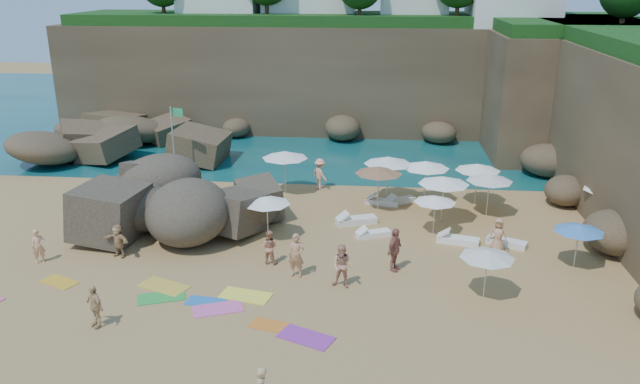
# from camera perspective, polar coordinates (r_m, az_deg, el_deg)

# --- Properties ---
(ground) EXTENTS (120.00, 120.00, 0.00)m
(ground) POSITION_cam_1_polar(r_m,az_deg,el_deg) (27.19, -4.82, -5.93)
(ground) COLOR tan
(ground) RESTS_ON ground
(seawater) EXTENTS (120.00, 120.00, 0.00)m
(seawater) POSITION_cam_1_polar(r_m,az_deg,el_deg) (55.60, 0.57, 7.24)
(seawater) COLOR #0C4751
(seawater) RESTS_ON ground
(cliff_back) EXTENTS (44.00, 8.00, 8.00)m
(cliff_back) POSITION_cam_1_polar(r_m,az_deg,el_deg) (49.84, 2.42, 10.50)
(cliff_back) COLOR brown
(cliff_back) RESTS_ON ground
(cliff_corner) EXTENTS (10.00, 12.00, 8.00)m
(cliff_corner) POSITION_cam_1_polar(r_m,az_deg,el_deg) (46.53, 21.06, 8.63)
(cliff_corner) COLOR brown
(cliff_corner) RESTS_ON ground
(rock_promontory) EXTENTS (12.00, 7.00, 2.00)m
(rock_promontory) POSITION_cam_1_polar(r_m,az_deg,el_deg) (44.63, -15.25, 3.55)
(rock_promontory) COLOR brown
(rock_promontory) RESTS_ON ground
(marina_masts) EXTENTS (3.10, 0.10, 6.00)m
(marina_masts) POSITION_cam_1_polar(r_m,az_deg,el_deg) (58.78, -15.92, 10.14)
(marina_masts) COLOR white
(marina_masts) RESTS_ON ground
(rock_outcrop) EXTENTS (7.36, 5.63, 2.87)m
(rock_outcrop) POSITION_cam_1_polar(r_m,az_deg,el_deg) (30.76, -11.65, -3.21)
(rock_outcrop) COLOR brown
(rock_outcrop) RESTS_ON ground
(flag_pole) EXTENTS (0.82, 0.29, 4.27)m
(flag_pole) POSITION_cam_1_polar(r_m,az_deg,el_deg) (38.09, -13.15, 5.35)
(flag_pole) COLOR silver
(flag_pole) RESTS_ON ground
(parasol_0) EXTENTS (2.54, 2.54, 2.40)m
(parasol_0) POSITION_cam_1_polar(r_m,az_deg,el_deg) (34.32, -3.23, 3.43)
(parasol_0) COLOR silver
(parasol_0) RESTS_ON ground
(parasol_1) EXTENTS (2.36, 2.36, 2.23)m
(parasol_1) POSITION_cam_1_polar(r_m,az_deg,el_deg) (33.56, 14.24, 2.21)
(parasol_1) COLOR silver
(parasol_1) RESTS_ON ground
(parasol_2) EXTENTS (2.58, 2.58, 2.44)m
(parasol_2) POSITION_cam_1_polar(r_m,az_deg,el_deg) (33.27, 6.25, 2.90)
(parasol_2) COLOR silver
(parasol_2) RESTS_ON ground
(parasol_3) EXTENTS (2.31, 2.31, 2.18)m
(parasol_3) POSITION_cam_1_polar(r_m,az_deg,el_deg) (32.12, 15.25, 1.27)
(parasol_3) COLOR silver
(parasol_3) RESTS_ON ground
(parasol_4) EXTENTS (2.47, 2.47, 2.34)m
(parasol_4) POSITION_cam_1_polar(r_m,az_deg,el_deg) (33.11, 9.67, 2.48)
(parasol_4) COLOR silver
(parasol_4) RESTS_ON ground
(parasol_5) EXTENTS (2.15, 2.15, 2.03)m
(parasol_5) POSITION_cam_1_polar(r_m,az_deg,el_deg) (28.37, -4.87, -0.76)
(parasol_5) COLOR silver
(parasol_5) RESTS_ON ground
(parasol_6) EXTENTS (2.45, 2.45, 2.32)m
(parasol_6) POSITION_cam_1_polar(r_m,az_deg,el_deg) (31.95, 5.39, 2.02)
(parasol_6) COLOR silver
(parasol_6) RESTS_ON ground
(parasol_7) EXTENTS (2.48, 2.48, 2.34)m
(parasol_7) POSITION_cam_1_polar(r_m,az_deg,el_deg) (30.68, 11.26, 1.05)
(parasol_7) COLOR silver
(parasol_7) RESTS_ON ground
(parasol_8) EXTENTS (1.96, 1.96, 1.86)m
(parasol_8) POSITION_cam_1_polar(r_m,az_deg,el_deg) (33.50, 24.53, 0.38)
(parasol_8) COLOR silver
(parasol_8) RESTS_ON ground
(parasol_9) EXTENTS (1.98, 1.98, 1.87)m
(parasol_9) POSITION_cam_1_polar(r_m,az_deg,el_deg) (29.34, 10.48, -0.65)
(parasol_9) COLOR silver
(parasol_9) RESTS_ON ground
(parasol_10) EXTENTS (2.03, 2.03, 1.92)m
(parasol_10) POSITION_cam_1_polar(r_m,az_deg,el_deg) (27.61, 22.62, -3.05)
(parasol_10) COLOR silver
(parasol_10) RESTS_ON ground
(parasol_11) EXTENTS (2.05, 2.05, 1.94)m
(parasol_11) POSITION_cam_1_polar(r_m,az_deg,el_deg) (23.94, 15.07, -5.50)
(parasol_11) COLOR silver
(parasol_11) RESTS_ON ground
(lounger_0) EXTENTS (2.10, 1.32, 0.31)m
(lounger_0) POSITION_cam_1_polar(r_m,az_deg,el_deg) (30.62, 3.34, -2.62)
(lounger_0) COLOR white
(lounger_0) RESTS_ON ground
(lounger_1) EXTENTS (1.83, 0.91, 0.27)m
(lounger_1) POSITION_cam_1_polar(r_m,az_deg,el_deg) (33.26, 5.71, -0.91)
(lounger_1) COLOR silver
(lounger_1) RESTS_ON ground
(lounger_2) EXTENTS (1.72, 1.31, 0.26)m
(lounger_2) POSITION_cam_1_polar(r_m,az_deg,el_deg) (33.58, 7.34, -0.79)
(lounger_2) COLOR silver
(lounger_2) RESTS_ON ground
(lounger_3) EXTENTS (1.97, 1.07, 0.29)m
(lounger_3) POSITION_cam_1_polar(r_m,az_deg,el_deg) (29.05, 12.51, -4.32)
(lounger_3) COLOR white
(lounger_3) RESTS_ON ground
(lounger_4) EXTENTS (1.84, 1.30, 0.27)m
(lounger_4) POSITION_cam_1_polar(r_m,az_deg,el_deg) (29.38, 16.69, -4.45)
(lounger_4) COLOR white
(lounger_4) RESTS_ON ground
(lounger_5) EXTENTS (1.70, 1.14, 0.25)m
(lounger_5) POSITION_cam_1_polar(r_m,az_deg,el_deg) (29.20, 4.88, -3.84)
(lounger_5) COLOR white
(lounger_5) RESTS_ON ground
(towel_2) EXTENTS (1.69, 1.32, 0.03)m
(towel_2) POSITION_cam_1_polar(r_m,az_deg,el_deg) (27.04, -22.71, -7.58)
(towel_2) COLOR gold
(towel_2) RESTS_ON ground
(towel_3) EXTENTS (1.96, 1.45, 0.03)m
(towel_3) POSITION_cam_1_polar(r_m,az_deg,el_deg) (24.61, -14.31, -9.31)
(towel_3) COLOR green
(towel_3) RESTS_ON ground
(towel_4) EXTENTS (2.17, 1.66, 0.03)m
(towel_4) POSITION_cam_1_polar(r_m,az_deg,el_deg) (25.38, -14.09, -8.37)
(towel_4) COLOR gold
(towel_4) RESTS_ON ground
(towel_6) EXTENTS (2.07, 1.59, 0.03)m
(towel_6) POSITION_cam_1_polar(r_m,az_deg,el_deg) (21.50, -1.29, -13.13)
(towel_6) COLOR purple
(towel_6) RESTS_ON ground
(towel_8) EXTENTS (1.53, 0.88, 0.03)m
(towel_8) POSITION_cam_1_polar(r_m,az_deg,el_deg) (23.95, -10.42, -9.84)
(towel_8) COLOR blue
(towel_8) RESTS_ON ground
(towel_9) EXTENTS (2.01, 1.51, 0.03)m
(towel_9) POSITION_cam_1_polar(r_m,az_deg,el_deg) (23.42, -9.34, -10.49)
(towel_9) COLOR #E459AC
(towel_9) RESTS_ON ground
(towel_10) EXTENTS (1.60, 1.07, 0.03)m
(towel_10) POSITION_cam_1_polar(r_m,az_deg,el_deg) (22.20, -4.52, -12.07)
(towel_10) COLOR orange
(towel_10) RESTS_ON ground
(towel_11) EXTENTS (1.80, 1.28, 0.03)m
(towel_11) POSITION_cam_1_polar(r_m,az_deg,el_deg) (29.83, -10.79, -3.84)
(towel_11) COLOR green
(towel_11) RESTS_ON ground
(towel_12) EXTENTS (2.07, 1.32, 0.03)m
(towel_12) POSITION_cam_1_polar(r_m,az_deg,el_deg) (24.15, -6.82, -9.38)
(towel_12) COLOR #FFF343
(towel_12) RESTS_ON ground
(person_stand_0) EXTENTS (0.65, 0.61, 1.49)m
(person_stand_0) POSITION_cam_1_polar(r_m,az_deg,el_deg) (28.84, -24.35, -4.55)
(person_stand_0) COLOR #E4A577
(person_stand_0) RESTS_ON ground
(person_stand_1) EXTENTS (0.82, 0.69, 1.49)m
(person_stand_1) POSITION_cam_1_polar(r_m,az_deg,el_deg) (26.31, -4.67, -5.04)
(person_stand_1) COLOR tan
(person_stand_1) RESTS_ON ground
(person_stand_2) EXTENTS (1.10, 1.19, 1.78)m
(person_stand_2) POSITION_cam_1_polar(r_m,az_deg,el_deg) (35.28, -0.00, 1.67)
(person_stand_2) COLOR #F1AA89
(person_stand_2) RESTS_ON ground
(person_stand_3) EXTENTS (0.90, 1.17, 1.85)m
(person_stand_3) POSITION_cam_1_polar(r_m,az_deg,el_deg) (25.72, 6.84, -5.26)
(person_stand_3) COLOR #A35F51
(person_stand_3) RESTS_ON ground
(person_stand_4) EXTENTS (0.87, 0.67, 1.58)m
(person_stand_4) POSITION_cam_1_polar(r_m,az_deg,el_deg) (28.31, 15.99, -3.84)
(person_stand_4) COLOR tan
(person_stand_4) RESTS_ON ground
(person_stand_5) EXTENTS (1.66, 0.50, 1.78)m
(person_stand_5) POSITION_cam_1_polar(r_m,az_deg,el_deg) (36.89, -14.45, 1.84)
(person_stand_5) COLOR tan
(person_stand_5) RESTS_ON ground
(person_lie_1) EXTENTS (1.59, 1.77, 0.37)m
(person_lie_1) POSITION_cam_1_polar(r_m,az_deg,el_deg) (23.33, -19.74, -11.10)
(person_lie_1) COLOR #D9B07B
(person_lie_1) RESTS_ON ground
(person_lie_3) EXTENTS (1.83, 1.88, 0.39)m
(person_lie_3) POSITION_cam_1_polar(r_m,az_deg,el_deg) (28.38, -17.87, -5.29)
(person_lie_3) COLOR tan
(person_lie_3) RESTS_ON ground
(person_lie_4) EXTENTS (0.91, 1.87, 0.43)m
(person_lie_4) POSITION_cam_1_polar(r_m,az_deg,el_deg) (25.36, -2.16, -7.27)
(person_lie_4) COLOR tan
(person_lie_4) RESTS_ON ground
(person_lie_5) EXTENTS (1.25, 1.90, 0.66)m
(person_lie_5) POSITION_cam_1_polar(r_m,az_deg,el_deg) (24.47, 2.04, -8.01)
(person_lie_5) COLOR tan
(person_lie_5) RESTS_ON ground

